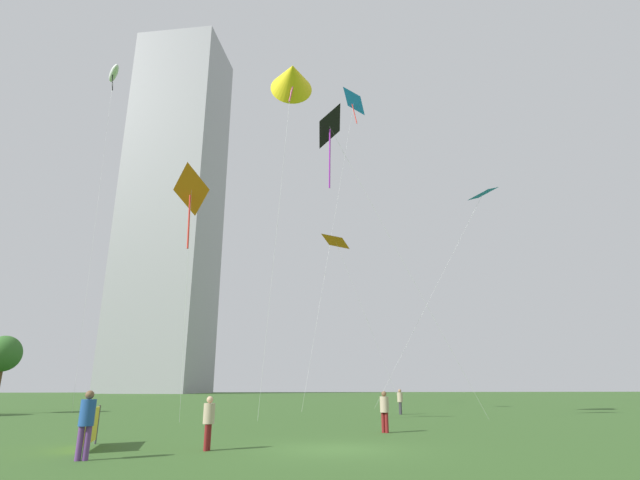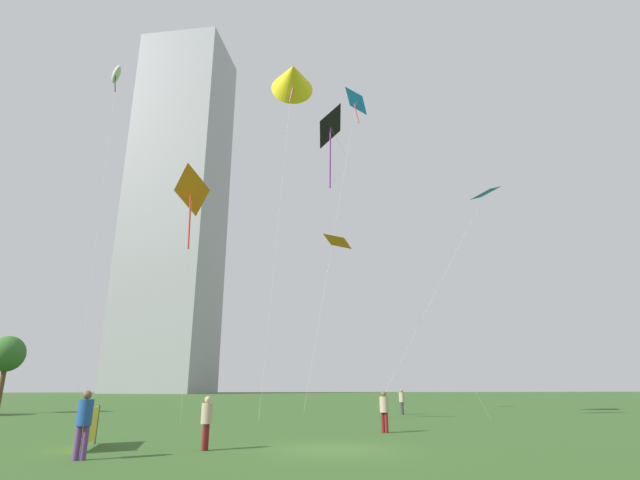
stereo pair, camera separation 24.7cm
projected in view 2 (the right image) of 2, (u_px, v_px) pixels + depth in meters
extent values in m
plane|color=#335623|center=(334.00, 449.00, 15.78)|extent=(280.00, 280.00, 0.00)
cylinder|color=maroon|center=(204.00, 437.00, 15.54)|extent=(0.15, 0.15, 0.81)
cylinder|color=maroon|center=(207.00, 437.00, 15.69)|extent=(0.15, 0.15, 0.81)
cylinder|color=tan|center=(207.00, 413.00, 15.83)|extent=(0.37, 0.37, 0.64)
sphere|color=tan|center=(208.00, 400.00, 15.95)|extent=(0.22, 0.22, 0.22)
cylinder|color=#593372|center=(85.00, 443.00, 13.61)|extent=(0.17, 0.17, 0.91)
cylinder|color=#593372|center=(77.00, 443.00, 13.56)|extent=(0.17, 0.17, 0.91)
cylinder|color=#1E478C|center=(85.00, 412.00, 13.82)|extent=(0.42, 0.42, 0.72)
sphere|color=brown|center=(87.00, 395.00, 13.97)|extent=(0.25, 0.25, 0.25)
cylinder|color=maroon|center=(386.00, 423.00, 21.33)|extent=(0.16, 0.16, 0.86)
cylinder|color=maroon|center=(383.00, 423.00, 21.44)|extent=(0.16, 0.16, 0.86)
cylinder|color=tan|center=(384.00, 404.00, 21.61)|extent=(0.39, 0.39, 0.68)
sphere|color=brown|center=(384.00, 394.00, 21.74)|extent=(0.23, 0.23, 0.23)
cylinder|color=#2D2D33|center=(403.00, 408.00, 34.71)|extent=(0.16, 0.16, 0.85)
cylinder|color=#2D2D33|center=(402.00, 408.00, 34.87)|extent=(0.16, 0.16, 0.85)
cylinder|color=tan|center=(402.00, 397.00, 35.01)|extent=(0.39, 0.39, 0.67)
sphere|color=#997051|center=(401.00, 391.00, 35.14)|extent=(0.23, 0.23, 0.23)
cylinder|color=silver|center=(409.00, 270.00, 30.36)|extent=(10.30, 3.17, 18.05)
pyramid|color=black|center=(330.00, 126.00, 31.03)|extent=(1.90, 1.95, 1.80)
cylinder|color=purple|center=(330.00, 158.00, 30.35)|extent=(0.10, 0.53, 3.90)
cylinder|color=silver|center=(335.00, 229.00, 46.63)|extent=(6.10, 6.34, 33.11)
pyramid|color=blue|center=(356.00, 101.00, 54.75)|extent=(2.76, 2.51, 1.90)
cylinder|color=red|center=(357.00, 113.00, 54.27)|extent=(0.56, 0.29, 2.59)
cylinder|color=silver|center=(99.00, 220.00, 43.71)|extent=(1.56, 2.60, 32.85)
ellipsoid|color=white|center=(116.00, 74.00, 49.64)|extent=(1.97, 2.73, 1.16)
cylinder|color=black|center=(115.00, 84.00, 49.31)|extent=(0.22, 0.37, 1.66)
cylinder|color=silver|center=(371.00, 325.00, 42.46)|extent=(6.21, 2.87, 14.36)
pyramid|color=orange|center=(338.00, 241.00, 42.92)|extent=(2.57, 2.37, 0.84)
cylinder|color=silver|center=(433.00, 297.00, 45.70)|extent=(10.71, 4.09, 20.16)
pyramid|color=blue|center=(485.00, 193.00, 47.19)|extent=(2.49, 1.64, 1.20)
cylinder|color=silver|center=(277.00, 234.00, 31.16)|extent=(1.60, 1.36, 22.87)
cone|color=yellow|center=(293.00, 78.00, 33.91)|extent=(3.01, 2.72, 3.38)
cylinder|color=#E5598C|center=(292.00, 91.00, 33.59)|extent=(0.42, 0.36, 1.60)
cylinder|color=silver|center=(186.00, 304.00, 27.65)|extent=(0.11, 2.88, 12.99)
pyramid|color=orange|center=(192.00, 190.00, 28.21)|extent=(1.70, 1.94, 1.74)
cylinder|color=red|center=(189.00, 222.00, 27.61)|extent=(0.23, 0.24, 3.29)
cylinder|color=brown|center=(1.00, 389.00, 36.12)|extent=(0.36, 0.36, 3.46)
ellipsoid|color=#336628|center=(7.00, 354.00, 36.88)|extent=(2.57, 2.57, 2.69)
cube|color=#939399|center=(178.00, 204.00, 146.05)|extent=(29.09, 27.01, 109.59)
cylinder|color=#4C4C4C|center=(97.00, 424.00, 17.46)|extent=(0.08, 0.08, 1.33)
cylinder|color=#4C4C4C|center=(80.00, 431.00, 14.94)|extent=(0.08, 0.08, 1.33)
cube|color=yellow|center=(89.00, 426.00, 16.21)|extent=(0.41, 2.69, 1.13)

